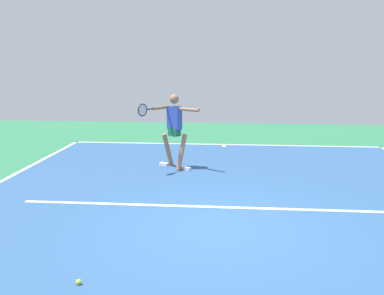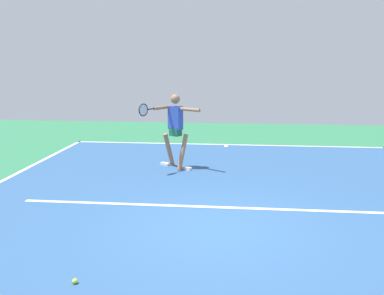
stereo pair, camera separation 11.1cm
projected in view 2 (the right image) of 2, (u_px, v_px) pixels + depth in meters
ground_plane at (217, 227)px, 6.53m from camera, size 22.87×22.87×0.00m
court_surface at (217, 227)px, 6.53m from camera, size 9.75×13.52×0.00m
court_line_baseline_near at (226, 145)px, 13.07m from camera, size 9.75×0.10×0.01m
court_line_service at (219, 207)px, 7.43m from camera, size 7.31×0.10×0.01m
court_line_centre_mark at (226, 146)px, 12.87m from camera, size 0.10×0.30×0.01m
tennis_player at (175, 126)px, 9.99m from camera, size 1.36×1.12×1.83m
tennis_ball_near_player at (75, 281)px, 4.86m from camera, size 0.07×0.07×0.07m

